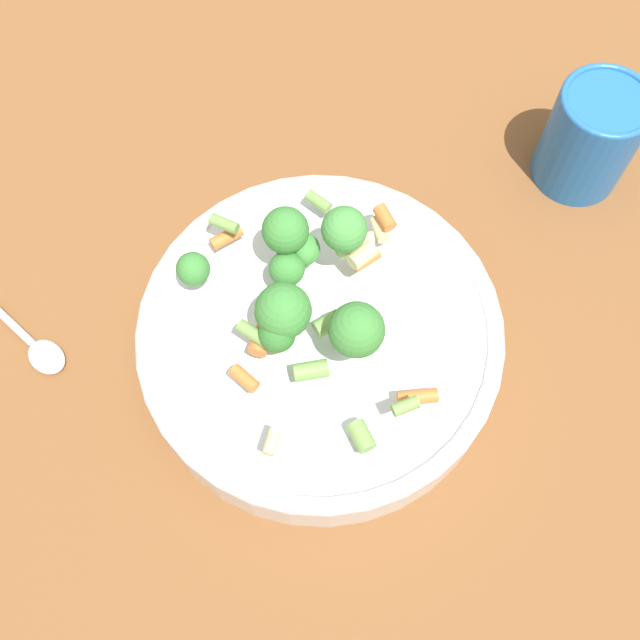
{
  "coord_description": "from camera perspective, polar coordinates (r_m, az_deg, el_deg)",
  "views": [
    {
      "loc": [
        -0.23,
        -0.04,
        0.58
      ],
      "look_at": [
        0.0,
        0.0,
        0.06
      ],
      "focal_mm": 42.0,
      "sensor_mm": 36.0,
      "label": 1
    }
  ],
  "objects": [
    {
      "name": "ground_plane",
      "position": [
        0.63,
        0.0,
        -2.36
      ],
      "size": [
        3.0,
        3.0,
        0.0
      ],
      "primitive_type": "plane",
      "color": "brown"
    },
    {
      "name": "bowl",
      "position": [
        0.6,
        0.0,
        -1.35
      ],
      "size": [
        0.29,
        0.29,
        0.05
      ],
      "color": "silver",
      "rests_on": "ground_plane"
    },
    {
      "name": "pasta_salad",
      "position": [
        0.55,
        -1.12,
        2.45
      ],
      "size": [
        0.23,
        0.21,
        0.07
      ],
      "color": "#8CB766",
      "rests_on": "bowl"
    },
    {
      "name": "cup",
      "position": [
        0.71,
        19.93,
        13.02
      ],
      "size": [
        0.08,
        0.08,
        0.1
      ],
      "color": "#2366B2",
      "rests_on": "ground_plane"
    },
    {
      "name": "spoon",
      "position": [
        0.68,
        -21.98,
        -0.73
      ],
      "size": [
        0.11,
        0.15,
        0.01
      ],
      "rotation": [
        0.0,
        0.0,
        10.42
      ],
      "color": "silver",
      "rests_on": "ground_plane"
    }
  ]
}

